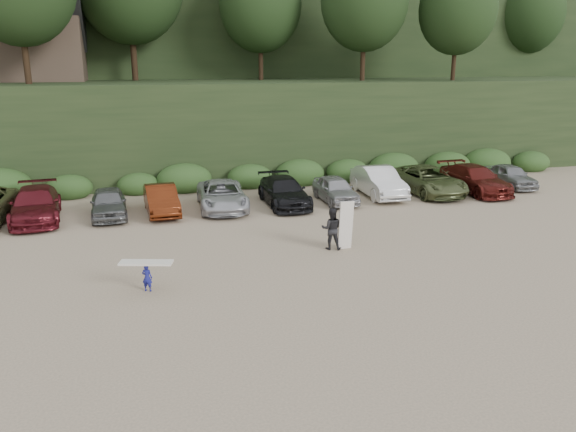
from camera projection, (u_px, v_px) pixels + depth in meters
name	position (u px, v px, depth m)	size (l,w,h in m)	color
ground	(299.00, 274.00, 19.82)	(120.00, 120.00, 0.00)	tan
hillside_backdrop	(182.00, 16.00, 50.13)	(90.00, 41.50, 28.00)	black
parked_cars	(223.00, 194.00, 28.52)	(36.75, 6.02, 1.64)	silver
child_surfer	(147.00, 271.00, 18.17)	(1.77, 0.94, 1.02)	navy
adult_surfer	(333.00, 228.00, 22.25)	(1.30, 0.88, 1.99)	black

